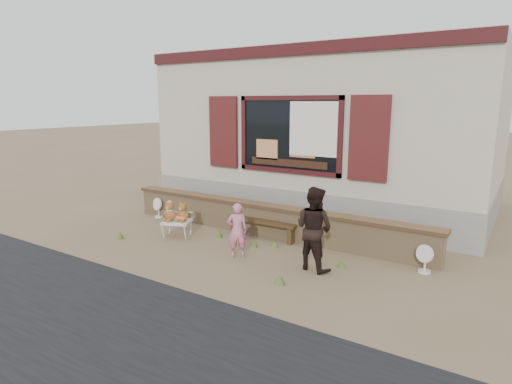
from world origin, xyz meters
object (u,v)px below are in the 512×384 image
Objects in this scene: bench at (263,225)px; child at (237,230)px; teddy_bear_left at (170,211)px; folding_chair at (177,222)px; teddy_bear_right at (183,212)px; adult at (314,228)px.

child is at bearing -83.02° from bench.
child is at bearing -31.47° from teddy_bear_left.
child reaches higher than folding_chair.
folding_chair is at bearing -151.88° from bench.
teddy_bear_left is at bearing 180.00° from teddy_bear_right.
adult is (3.28, -0.03, 0.16)m from teddy_bear_left.
child is (0.18, -1.19, 0.22)m from bench.
teddy_bear_right is 0.41× the size of child.
bench is 1.08× the size of adult.
folding_chair is 0.70× the size of child.
teddy_bear_right is 3.03m from adult.
bench is at bearing -119.62° from child.
child is at bearing -33.84° from folding_chair.
teddy_bear_left reaches higher than folding_chair.
bench is 1.80m from folding_chair.
bench is 2.17× the size of folding_chair.
teddy_bear_right is at bearing -151.41° from bench.
child is (1.74, -0.30, 0.19)m from folding_chair.
teddy_bear_left is 3.28m from adult.
child reaches higher than bench.
adult is (1.59, -0.98, 0.42)m from bench.
teddy_bear_left reaches higher than teddy_bear_right.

